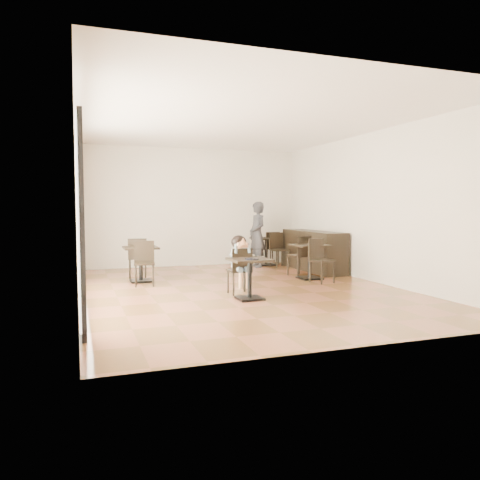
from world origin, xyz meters
name	(u,v)px	position (x,y,z in m)	size (l,w,h in m)	color
floor	(241,289)	(0.00, 0.00, 0.00)	(6.00, 8.00, 0.01)	brown
ceiling	(241,123)	(0.00, 0.00, 3.20)	(6.00, 8.00, 0.01)	white
wall_back	(192,207)	(0.00, 4.00, 1.60)	(6.00, 0.01, 3.20)	beige
wall_front	(361,207)	(0.00, -4.00, 1.60)	(6.00, 0.01, 3.20)	beige
wall_left	(76,207)	(-3.00, 0.00, 1.60)	(0.01, 8.00, 3.20)	beige
wall_right	(373,207)	(3.00, 0.00, 1.60)	(0.01, 8.00, 3.20)	beige
storefront_window	(78,219)	(-2.97, -0.50, 1.40)	(0.04, 4.50, 2.60)	white
child_table	(250,279)	(-0.19, -0.98, 0.35)	(0.67, 0.67, 0.71)	black
child_chair	(239,271)	(-0.19, -0.43, 0.43)	(0.38, 0.38, 0.85)	black
child	(239,265)	(-0.19, -0.43, 0.54)	(0.38, 0.54, 1.07)	gray
plate	(252,259)	(-0.19, -1.08, 0.72)	(0.24, 0.24, 0.01)	black
pizza_slice	(243,244)	(-0.19, -0.62, 0.93)	(0.25, 0.19, 0.06)	#D3BF67
adult_patron	(257,234)	(1.56, 3.10, 0.87)	(0.64, 0.42, 1.75)	#35353A
cafe_table_mid	(310,262)	(1.89, 0.75, 0.39)	(0.73, 0.73, 0.77)	black
cafe_table_left	(141,264)	(-1.71, 1.61, 0.38)	(0.71, 0.71, 0.75)	black
cafe_table_back	(266,251)	(1.94, 3.40, 0.38)	(0.72, 0.72, 0.76)	black
chair_mid_a	(299,256)	(1.89, 1.30, 0.46)	(0.42, 0.42, 0.93)	black
chair_mid_b	(322,261)	(1.89, 0.20, 0.46)	(0.42, 0.42, 0.93)	black
chair_left_a	(138,258)	(-1.71, 2.16, 0.45)	(0.41, 0.41, 0.91)	black
chair_left_b	(144,264)	(-1.71, 1.06, 0.45)	(0.41, 0.41, 0.91)	black
chair_back_a	(270,248)	(2.09, 3.50, 0.46)	(0.41, 0.41, 0.92)	black
chair_back_b	(279,250)	(2.09, 2.85, 0.46)	(0.41, 0.41, 0.92)	black
service_counter	(313,251)	(2.65, 2.00, 0.50)	(0.60, 2.40, 1.00)	black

